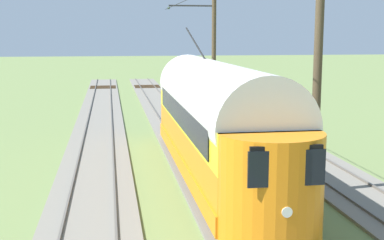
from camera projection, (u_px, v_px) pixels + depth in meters
The scene contains 7 objects.
ground_plane at pixel (199, 158), 22.67m from camera, with size 220.00×220.00×0.00m, color olive.
track_streetcar_siding at pixel (293, 151), 23.64m from camera, with size 2.80×80.00×0.18m.
track_adjacent_siding at pixel (197, 155), 22.97m from camera, with size 2.80×80.00×0.18m.
track_third_siding at pixel (96, 158), 22.30m from camera, with size 2.80×80.00×0.18m.
vintage_streetcar at pixel (215, 118), 18.99m from camera, with size 2.65×15.98×5.41m.
catenary_pole_foreground at pixel (212, 56), 33.27m from camera, with size 3.07×0.28×7.42m.
catenary_pole_mid_near at pixel (315, 78), 16.79m from camera, with size 3.07×0.28×7.42m.
Camera 1 is at (3.72, 21.80, 5.24)m, focal length 49.21 mm.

